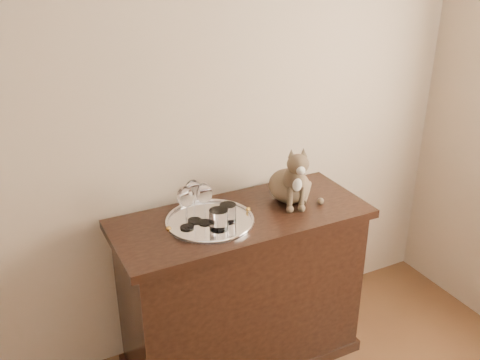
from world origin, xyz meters
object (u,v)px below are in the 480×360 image
object	(u,v)px
tumbler_a	(228,213)
tumbler_b	(219,220)
wine_glass_a	(194,201)
sideboard	(242,291)
tray	(210,222)
wine_glass_d	(204,204)
cat	(290,171)
wine_glass_c	(186,208)

from	to	relation	value
tumbler_a	tumbler_b	distance (m)	0.08
wine_glass_a	tumbler_b	bearing A→B (deg)	-60.06
sideboard	tray	size ratio (longest dim) A/B	3.00
sideboard	wine_glass_d	bearing A→B (deg)	-178.89
sideboard	tray	xyz separation A→B (m)	(-0.16, 0.00, 0.43)
sideboard	tumbler_b	xyz separation A→B (m)	(-0.15, -0.08, 0.48)
tray	tumbler_a	xyz separation A→B (m)	(0.07, -0.04, 0.05)
tumbler_b	cat	distance (m)	0.45
tumbler_a	wine_glass_a	bearing A→B (deg)	151.84
wine_glass_a	wine_glass_d	xyz separation A→B (m)	(0.03, -0.04, -0.00)
tumbler_a	cat	bearing A→B (deg)	11.11
tumbler_a	tumbler_b	bearing A→B (deg)	-145.99
wine_glass_a	cat	distance (m)	0.50
sideboard	cat	distance (m)	0.64
sideboard	tumbler_a	xyz separation A→B (m)	(-0.09, -0.04, 0.48)
wine_glass_a	cat	world-z (taller)	cat
wine_glass_d	cat	bearing A→B (deg)	4.63
wine_glass_c	cat	bearing A→B (deg)	4.43
tumbler_a	wine_glass_c	bearing A→B (deg)	171.20
tray	tumbler_a	size ratio (longest dim) A/B	4.76
tray	wine_glass_a	bearing A→B (deg)	153.91
tray	tumbler_b	size ratio (longest dim) A/B	4.28
sideboard	wine_glass_d	distance (m)	0.56
wine_glass_a	wine_glass_d	world-z (taller)	wine_glass_a
tray	tumbler_a	world-z (taller)	tumbler_a
wine_glass_a	wine_glass_c	xyz separation A→B (m)	(-0.05, -0.04, -0.00)
wine_glass_a	cat	xyz separation A→B (m)	(0.50, 0.00, 0.05)
wine_glass_c	wine_glass_a	bearing A→B (deg)	38.28
wine_glass_c	wine_glass_d	distance (m)	0.09
tray	cat	world-z (taller)	cat
tumbler_a	tumbler_b	world-z (taller)	tumbler_b
wine_glass_c	tumbler_a	xyz separation A→B (m)	(0.19, -0.03, -0.06)
wine_glass_a	tumbler_a	xyz separation A→B (m)	(0.13, -0.07, -0.06)
tumbler_b	wine_glass_d	bearing A→B (deg)	111.98
tray	wine_glass_d	xyz separation A→B (m)	(-0.03, -0.01, 0.10)
sideboard	tumbler_b	size ratio (longest dim) A/B	12.84
tray	wine_glass_a	size ratio (longest dim) A/B	1.99
tumbler_b	cat	bearing A→B (deg)	15.10
wine_glass_d	cat	xyz separation A→B (m)	(0.46, 0.04, 0.05)
cat	wine_glass_d	bearing A→B (deg)	-159.95
wine_glass_a	tumbler_a	distance (m)	0.16
wine_glass_c	tray	bearing A→B (deg)	5.87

